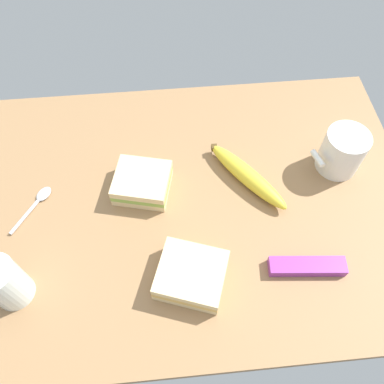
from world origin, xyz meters
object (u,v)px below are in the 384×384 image
Objects in this scene: sandwich_main at (191,275)px; banana at (247,176)px; spoon at (37,202)px; snack_bar at (307,266)px; coffee_mug_black at (342,151)px; glass_of_milk at (6,284)px; sandwich_side at (142,183)px.

banana is (13.28, 19.99, -0.40)cm from sandwich_main.
spoon is (-29.19, 18.54, -1.82)cm from sandwich_main.
spoon is 53.27cm from snack_bar.
banana is 1.74× the size of spoon.
coffee_mug_black is at bearing 66.71° from snack_bar.
banana is 42.52cm from spoon.
glass_of_milk is (-63.41, -21.66, -0.39)cm from coffee_mug_black.
glass_of_milk is 0.53× the size of banana.
spoon is (1.51, 18.04, -4.02)cm from glass_of_milk.
glass_of_milk reaches higher than banana.
sandwich_main and sandwich_side have the same top height.
banana reaches higher than spoon.
spoon is at bearing -176.65° from coffee_mug_black.
coffee_mug_black is 0.59× the size of banana.
snack_bar is (7.50, -19.88, -0.80)cm from banana.
coffee_mug_black is at bearing 6.38° from banana.
sandwich_main is 0.75× the size of banana.
coffee_mug_black is 1.02× the size of spoon.
coffee_mug_black reaches higher than snack_bar.
glass_of_milk reaches higher than spoon.
sandwich_main is 1.12× the size of sandwich_side.
coffee_mug_black is 0.78× the size of sandwich_main.
banana is at bearing 23.90° from glass_of_milk.
sandwich_main is 34.63cm from spoon.
sandwich_main is 20.82cm from snack_bar.
sandwich_main is 1.31× the size of spoon.
spoon is (-21.20, -1.47, -1.82)cm from sandwich_side.
banana is (-19.43, -2.17, -2.99)cm from coffee_mug_black.
banana is at bearing -173.62° from coffee_mug_black.
spoon is at bearing -178.04° from banana.
banana is at bearing 115.79° from snack_bar.
sandwich_side is 0.92× the size of snack_bar.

